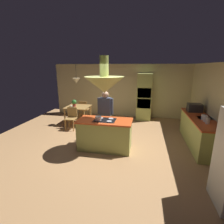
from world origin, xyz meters
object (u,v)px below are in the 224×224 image
(cup_on_table, at_px, (71,106))
(kitchen_island, at_px, (105,134))
(canister_flour, at_px, (208,121))
(chair_by_back_wall, at_px, (84,108))
(canister_sugar, at_px, (206,119))
(canister_tea, at_px, (203,117))
(microwave_on_counter, at_px, (195,108))
(cooking_pot_on_cooktop, at_px, (98,118))
(dining_table, at_px, (78,109))
(chair_facing_island, at_px, (71,117))
(oven_tower, at_px, (144,97))
(potted_plant_on_table, at_px, (74,103))
(person_at_island, at_px, (105,112))

(cup_on_table, bearing_deg, kitchen_island, -44.53)
(cup_on_table, xyz_separation_m, canister_flour, (4.73, -1.67, 0.19))
(cup_on_table, relative_size, canister_flour, 0.53)
(cup_on_table, bearing_deg, chair_by_back_wall, 78.24)
(canister_sugar, bearing_deg, canister_tea, 90.00)
(cup_on_table, distance_m, microwave_on_counter, 4.75)
(cooking_pot_on_cooktop, bearing_deg, kitchen_island, 39.09)
(kitchen_island, bearing_deg, microwave_on_counter, 28.21)
(kitchen_island, relative_size, canister_flour, 9.53)
(canister_sugar, xyz_separation_m, cooking_pot_on_cooktop, (-3.00, -0.51, -0.01))
(dining_table, relative_size, canister_sugar, 5.39)
(microwave_on_counter, height_order, cooking_pot_on_cooktop, microwave_on_counter)
(chair_facing_island, bearing_deg, canister_sugar, -12.76)
(oven_tower, distance_m, dining_table, 3.05)
(kitchen_island, distance_m, potted_plant_on_table, 2.80)
(chair_facing_island, height_order, canister_flour, canister_flour)
(canister_flour, height_order, cooking_pot_on_cooktop, canister_flour)
(cooking_pot_on_cooktop, bearing_deg, chair_by_back_wall, 117.77)
(chair_facing_island, relative_size, canister_flour, 5.17)
(oven_tower, distance_m, potted_plant_on_table, 3.17)
(person_at_island, height_order, chair_by_back_wall, person_at_island)
(person_at_island, distance_m, chair_by_back_wall, 2.68)
(chair_by_back_wall, distance_m, cooking_pot_on_cooktop, 3.34)
(chair_by_back_wall, height_order, canister_sugar, canister_sugar)
(chair_facing_island, xyz_separation_m, cup_on_table, (-0.19, 0.46, 0.30))
(chair_facing_island, bearing_deg, microwave_on_counter, 1.49)
(cooking_pot_on_cooktop, bearing_deg, person_at_island, 88.30)
(canister_flour, bearing_deg, chair_by_back_wall, 150.22)
(person_at_island, distance_m, canister_tea, 2.98)
(potted_plant_on_table, height_order, canister_tea, canister_tea)
(chair_by_back_wall, distance_m, microwave_on_counter, 4.75)
(potted_plant_on_table, bearing_deg, dining_table, 15.29)
(potted_plant_on_table, relative_size, canister_flour, 1.78)
(potted_plant_on_table, distance_m, canister_tea, 4.92)
(microwave_on_counter, bearing_deg, oven_tower, 135.34)
(chair_facing_island, relative_size, canister_sugar, 4.79)
(potted_plant_on_table, distance_m, cup_on_table, 0.24)
(canister_flour, height_order, canister_tea, canister_flour)
(person_at_island, relative_size, canister_sugar, 9.15)
(chair_by_back_wall, relative_size, potted_plant_on_table, 2.90)
(kitchen_island, relative_size, chair_by_back_wall, 1.84)
(chair_facing_island, distance_m, cooking_pot_on_cooktop, 2.23)
(chair_by_back_wall, bearing_deg, dining_table, 90.00)
(canister_flour, relative_size, canister_tea, 1.06)
(dining_table, height_order, person_at_island, person_at_island)
(dining_table, bearing_deg, microwave_on_counter, -7.24)
(person_at_island, bearing_deg, cooking_pot_on_cooktop, -91.70)
(canister_flour, bearing_deg, canister_sugar, 90.00)
(canister_sugar, distance_m, cooking_pot_on_cooktop, 3.04)
(oven_tower, height_order, dining_table, oven_tower)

